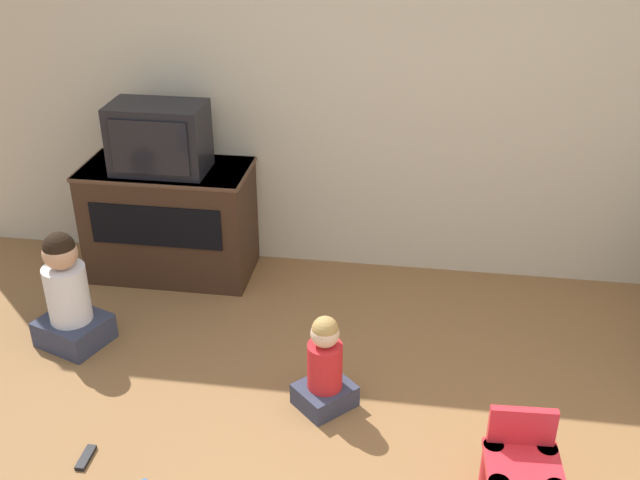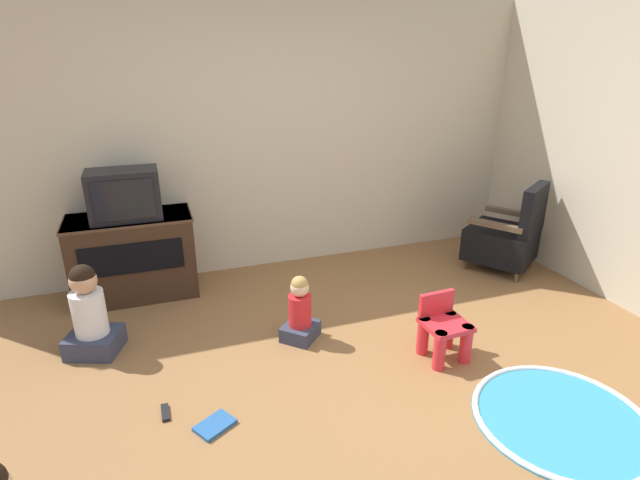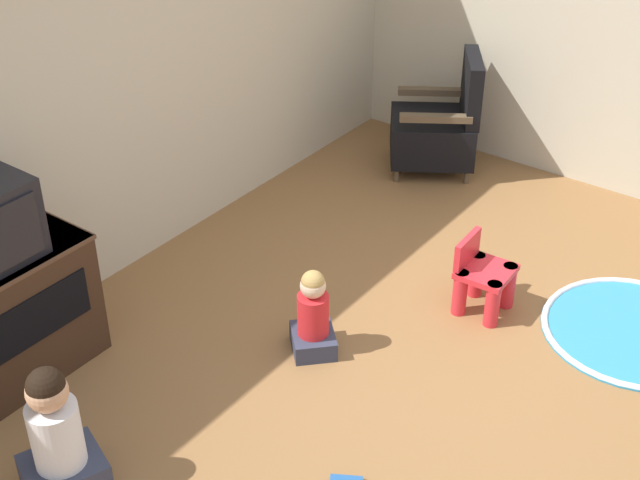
{
  "view_description": "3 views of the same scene",
  "coord_description": "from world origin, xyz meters",
  "px_view_note": "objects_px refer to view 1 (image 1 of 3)",
  "views": [
    {
      "loc": [
        0.3,
        -2.06,
        2.49
      ],
      "look_at": [
        -0.16,
        1.02,
        0.84
      ],
      "focal_mm": 42.0,
      "sensor_mm": 36.0,
      "label": 1
    },
    {
      "loc": [
        -1.04,
        -2.31,
        2.09
      ],
      "look_at": [
        0.01,
        0.72,
        0.83
      ],
      "focal_mm": 28.0,
      "sensor_mm": 36.0,
      "label": 2
    },
    {
      "loc": [
        -3.17,
        -1.49,
        3.16
      ],
      "look_at": [
        -0.09,
        0.81,
        0.72
      ],
      "focal_mm": 50.0,
      "sensor_mm": 36.0,
      "label": 3
    }
  ],
  "objects_px": {
    "yellow_kid_chair": "(521,476)",
    "child_watching_left": "(68,297)",
    "television": "(159,138)",
    "tv_cabinet": "(170,219)",
    "remote_control": "(86,458)",
    "child_watching_center": "(325,368)"
  },
  "relations": [
    {
      "from": "child_watching_center",
      "to": "remote_control",
      "type": "xyz_separation_m",
      "value": [
        -1.03,
        -0.54,
        -0.21
      ]
    },
    {
      "from": "tv_cabinet",
      "to": "child_watching_left",
      "type": "bearing_deg",
      "value": -109.81
    },
    {
      "from": "television",
      "to": "child_watching_center",
      "type": "height_order",
      "value": "television"
    },
    {
      "from": "tv_cabinet",
      "to": "child_watching_left",
      "type": "distance_m",
      "value": 0.9
    },
    {
      "from": "tv_cabinet",
      "to": "remote_control",
      "type": "distance_m",
      "value": 1.75
    },
    {
      "from": "television",
      "to": "child_watching_center",
      "type": "distance_m",
      "value": 1.76
    },
    {
      "from": "child_watching_left",
      "to": "remote_control",
      "type": "height_order",
      "value": "child_watching_left"
    },
    {
      "from": "remote_control",
      "to": "tv_cabinet",
      "type": "bearing_deg",
      "value": 3.72
    },
    {
      "from": "tv_cabinet",
      "to": "yellow_kid_chair",
      "type": "bearing_deg",
      "value": -40.13
    },
    {
      "from": "child_watching_center",
      "to": "remote_control",
      "type": "bearing_deg",
      "value": 161.81
    },
    {
      "from": "child_watching_center",
      "to": "tv_cabinet",
      "type": "bearing_deg",
      "value": 88.93
    },
    {
      "from": "yellow_kid_chair",
      "to": "remote_control",
      "type": "bearing_deg",
      "value": 176.45
    },
    {
      "from": "yellow_kid_chair",
      "to": "child_watching_left",
      "type": "xyz_separation_m",
      "value": [
        -2.36,
        0.88,
        0.1
      ]
    },
    {
      "from": "tv_cabinet",
      "to": "child_watching_center",
      "type": "xyz_separation_m",
      "value": [
        1.16,
        -1.17,
        -0.15
      ]
    },
    {
      "from": "yellow_kid_chair",
      "to": "child_watching_center",
      "type": "distance_m",
      "value": 1.05
    },
    {
      "from": "television",
      "to": "remote_control",
      "type": "height_order",
      "value": "television"
    },
    {
      "from": "yellow_kid_chair",
      "to": "television",
      "type": "bearing_deg",
      "value": 137.76
    },
    {
      "from": "child_watching_left",
      "to": "child_watching_center",
      "type": "xyz_separation_m",
      "value": [
        1.46,
        -0.32,
        -0.07
      ]
    },
    {
      "from": "television",
      "to": "child_watching_center",
      "type": "bearing_deg",
      "value": -44.03
    },
    {
      "from": "tv_cabinet",
      "to": "remote_control",
      "type": "bearing_deg",
      "value": -85.51
    },
    {
      "from": "child_watching_center",
      "to": "remote_control",
      "type": "distance_m",
      "value": 1.18
    },
    {
      "from": "television",
      "to": "yellow_kid_chair",
      "type": "relative_size",
      "value": 1.24
    }
  ]
}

